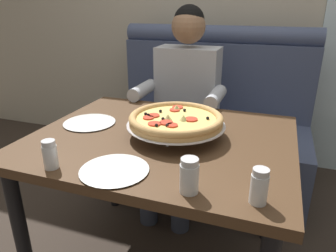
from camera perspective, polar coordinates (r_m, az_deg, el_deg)
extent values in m
cube|color=#424C6B|center=(2.28, 6.09, -5.96)|extent=(1.43, 0.60, 0.46)
cube|color=#424C6B|center=(2.48, 8.70, 7.45)|extent=(1.43, 0.18, 0.65)
cylinder|color=#424C6B|center=(2.42, 9.21, 16.10)|extent=(1.43, 0.14, 0.14)
cube|color=#4C331E|center=(1.38, -1.15, -2.58)|extent=(1.12, 0.92, 0.04)
cylinder|color=black|center=(1.54, -25.17, -18.10)|extent=(0.06, 0.06, 0.69)
cylinder|color=black|center=(2.05, -10.18, -5.85)|extent=(0.06, 0.06, 0.69)
cylinder|color=black|center=(1.82, 18.44, -10.44)|extent=(0.06, 0.06, 0.69)
cube|color=#2D3342|center=(1.96, 1.71, -0.78)|extent=(0.34, 0.40, 0.15)
cylinder|color=#2D3342|center=(1.92, -3.64, -11.53)|extent=(0.11, 0.11, 0.46)
cylinder|color=#2D3342|center=(1.86, 2.17, -12.68)|extent=(0.11, 0.11, 0.46)
cube|color=#B2B7C1|center=(2.09, 3.65, 6.60)|extent=(0.40, 0.22, 0.56)
cylinder|color=#B2B7C1|center=(1.96, -4.67, 6.58)|extent=(0.08, 0.28, 0.08)
cylinder|color=#B2B7C1|center=(1.82, 8.71, 5.28)|extent=(0.08, 0.28, 0.08)
sphere|color=#997051|center=(2.01, 3.77, 17.71)|extent=(0.21, 0.21, 0.21)
sphere|color=black|center=(2.01, 3.87, 18.72)|extent=(0.19, 0.19, 0.19)
cylinder|color=silver|center=(1.26, -0.13, -2.61)|extent=(0.01, 0.01, 0.05)
cylinder|color=silver|center=(1.44, -1.50, 0.46)|extent=(0.01, 0.01, 0.05)
cylinder|color=silver|center=(1.38, 5.93, -0.50)|extent=(0.01, 0.01, 0.05)
torus|color=silver|center=(1.35, 1.45, -0.02)|extent=(0.23, 0.23, 0.01)
cylinder|color=silver|center=(1.35, 1.45, 0.30)|extent=(0.43, 0.43, 0.00)
cylinder|color=tan|center=(1.34, 1.46, 0.73)|extent=(0.40, 0.40, 0.02)
torus|color=tan|center=(1.34, 1.47, 1.49)|extent=(0.41, 0.41, 0.03)
cylinder|color=#EFCC6B|center=(1.34, 1.46, 1.29)|extent=(0.34, 0.34, 0.01)
cylinder|color=red|center=(1.47, 1.78, 3.46)|extent=(0.05, 0.05, 0.01)
cylinder|color=red|center=(1.33, -3.62, 1.54)|extent=(0.05, 0.05, 0.01)
cylinder|color=red|center=(1.28, -0.33, 0.63)|extent=(0.06, 0.06, 0.01)
cylinder|color=red|center=(1.36, -2.66, 1.94)|extent=(0.05, 0.05, 0.01)
cylinder|color=red|center=(1.32, 4.24, 1.24)|extent=(0.06, 0.06, 0.01)
cylinder|color=red|center=(1.25, 0.73, 0.15)|extent=(0.05, 0.05, 0.01)
cylinder|color=red|center=(1.43, 1.22, 2.95)|extent=(0.05, 0.05, 0.01)
cylinder|color=red|center=(1.27, -2.69, 0.44)|extent=(0.05, 0.05, 0.01)
sphere|color=black|center=(1.36, -3.65, 2.05)|extent=(0.01, 0.01, 0.01)
sphere|color=black|center=(1.24, -2.12, 0.15)|extent=(0.01, 0.01, 0.01)
sphere|color=black|center=(1.31, -0.93, 1.33)|extent=(0.01, 0.01, 0.01)
sphere|color=black|center=(1.42, 3.05, 2.93)|extent=(0.01, 0.01, 0.01)
sphere|color=black|center=(1.37, -4.14, 2.25)|extent=(0.01, 0.01, 0.01)
sphere|color=black|center=(1.24, -0.15, 0.16)|extent=(0.01, 0.01, 0.01)
sphere|color=black|center=(1.33, 7.28, 1.45)|extent=(0.01, 0.01, 0.01)
sphere|color=black|center=(1.41, -1.38, 2.75)|extent=(0.01, 0.01, 0.01)
cone|color=#CCC675|center=(1.44, 1.57, 3.43)|extent=(0.04, 0.04, 0.02)
cone|color=#CCC675|center=(1.31, 2.86, 1.52)|extent=(0.04, 0.04, 0.02)
cone|color=#CCC675|center=(1.31, -0.02, 1.63)|extent=(0.04, 0.04, 0.02)
cylinder|color=white|center=(0.95, 16.30, -11.03)|extent=(0.05, 0.05, 0.09)
cylinder|color=silver|center=(0.96, 16.15, -12.27)|extent=(0.04, 0.04, 0.04)
cylinder|color=silver|center=(0.92, 16.66, -8.12)|extent=(0.05, 0.05, 0.02)
cylinder|color=white|center=(0.96, 3.90, -9.55)|extent=(0.06, 0.06, 0.09)
cylinder|color=#4C6633|center=(0.97, 3.87, -10.53)|extent=(0.05, 0.05, 0.05)
cylinder|color=silver|center=(0.93, 3.99, -6.55)|extent=(0.05, 0.05, 0.02)
cylinder|color=white|center=(1.17, -20.72, -5.31)|extent=(0.05, 0.05, 0.08)
cylinder|color=#A82D19|center=(1.18, -20.58, -6.31)|extent=(0.04, 0.04, 0.04)
cylinder|color=silver|center=(1.15, -21.06, -2.97)|extent=(0.05, 0.05, 0.02)
cylinder|color=white|center=(1.56, -14.15, 0.59)|extent=(0.17, 0.17, 0.01)
cone|color=white|center=(1.56, -14.18, 0.90)|extent=(0.25, 0.25, 0.01)
cylinder|color=white|center=(1.11, -9.78, -8.00)|extent=(0.17, 0.17, 0.01)
cone|color=white|center=(1.10, -9.80, -7.59)|extent=(0.24, 0.24, 0.01)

